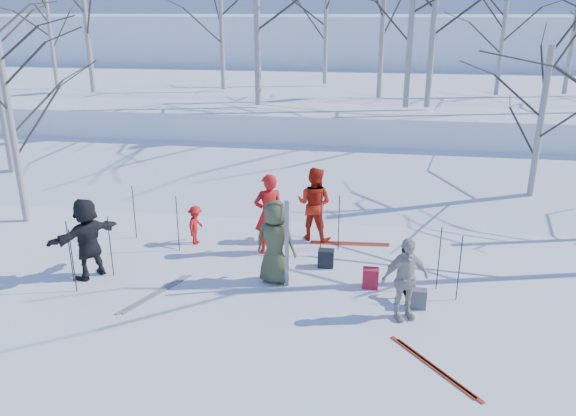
% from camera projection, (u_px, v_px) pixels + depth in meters
% --- Properties ---
extents(ground, '(120.00, 120.00, 0.00)m').
position_uv_depth(ground, '(276.00, 294.00, 11.15)').
color(ground, white).
rests_on(ground, ground).
extents(snow_ramp, '(70.00, 9.49, 4.12)m').
position_uv_depth(snow_ramp, '(315.00, 185.00, 17.62)').
color(snow_ramp, white).
rests_on(snow_ramp, ground).
extents(snow_plateau, '(70.00, 18.00, 2.20)m').
position_uv_depth(snow_plateau, '(339.00, 107.00, 26.65)').
color(snow_plateau, white).
rests_on(snow_plateau, ground).
extents(far_hill, '(90.00, 30.00, 6.00)m').
position_uv_depth(far_hill, '(358.00, 54.00, 45.88)').
color(far_hill, white).
rests_on(far_hill, ground).
extents(skier_olive_center, '(0.95, 0.72, 1.76)m').
position_uv_depth(skier_olive_center, '(275.00, 242.00, 11.41)').
color(skier_olive_center, '#42492B').
rests_on(skier_olive_center, ground).
extents(skier_red_north, '(0.82, 0.71, 1.89)m').
position_uv_depth(skier_red_north, '(269.00, 214.00, 12.80)').
color(skier_red_north, red).
rests_on(skier_red_north, ground).
extents(skier_redor_behind, '(1.04, 0.90, 1.82)m').
position_uv_depth(skier_redor_behind, '(314.00, 204.00, 13.58)').
color(skier_redor_behind, red).
rests_on(skier_redor_behind, ground).
extents(skier_red_seated, '(0.41, 0.65, 0.95)m').
position_uv_depth(skier_red_seated, '(196.00, 225.00, 13.44)').
color(skier_red_seated, red).
rests_on(skier_red_seated, ground).
extents(skier_cream_east, '(0.99, 0.76, 1.57)m').
position_uv_depth(skier_cream_east, '(405.00, 279.00, 10.05)').
color(skier_cream_east, beige).
rests_on(skier_cream_east, ground).
extents(skier_grey_west, '(1.25, 1.65, 1.74)m').
position_uv_depth(skier_grey_west, '(87.00, 238.00, 11.64)').
color(skier_grey_west, black).
rests_on(skier_grey_west, ground).
extents(dog, '(0.56, 0.61, 0.48)m').
position_uv_depth(dog, '(405.00, 289.00, 10.83)').
color(dog, black).
rests_on(dog, ground).
extents(upright_ski_left, '(0.09, 0.16, 1.90)m').
position_uv_depth(upright_ski_left, '(286.00, 245.00, 11.11)').
color(upright_ski_left, silver).
rests_on(upright_ski_left, ground).
extents(upright_ski_right, '(0.11, 0.23, 1.89)m').
position_uv_depth(upright_ski_right, '(287.00, 245.00, 11.11)').
color(upright_ski_right, silver).
rests_on(upright_ski_right, ground).
extents(ski_pair_a, '(2.05, 2.09, 0.02)m').
position_uv_depth(ski_pair_a, '(434.00, 367.00, 8.86)').
color(ski_pair_a, '#A32E17').
rests_on(ski_pair_a, ground).
extents(ski_pair_b, '(0.45, 1.93, 0.02)m').
position_uv_depth(ski_pair_b, '(350.00, 243.00, 13.56)').
color(ski_pair_b, '#A32E17').
rests_on(ski_pair_b, ground).
extents(ski_pair_d, '(1.56, 2.04, 0.02)m').
position_uv_depth(ski_pair_d, '(156.00, 294.00, 11.16)').
color(ski_pair_d, silver).
rests_on(ski_pair_d, ground).
extents(ski_pole_a, '(0.02, 0.02, 1.34)m').
position_uv_depth(ski_pole_a, '(110.00, 246.00, 11.73)').
color(ski_pole_a, black).
rests_on(ski_pole_a, ground).
extents(ski_pole_b, '(0.02, 0.02, 1.34)m').
position_uv_depth(ski_pole_b, '(178.00, 224.00, 12.97)').
color(ski_pole_b, black).
rests_on(ski_pole_b, ground).
extents(ski_pole_c, '(0.02, 0.02, 1.34)m').
position_uv_depth(ski_pole_c, '(134.00, 212.00, 13.72)').
color(ski_pole_c, black).
rests_on(ski_pole_c, ground).
extents(ski_pole_d, '(0.02, 0.02, 1.34)m').
position_uv_depth(ski_pole_d, '(321.00, 221.00, 13.12)').
color(ski_pole_d, black).
rests_on(ski_pole_d, ground).
extents(ski_pole_e, '(0.02, 0.02, 1.34)m').
position_uv_depth(ski_pole_e, '(439.00, 259.00, 11.14)').
color(ski_pole_e, black).
rests_on(ski_pole_e, ground).
extents(ski_pole_f, '(0.02, 0.02, 1.34)m').
position_uv_depth(ski_pole_f, '(70.00, 252.00, 11.46)').
color(ski_pole_f, black).
rests_on(ski_pole_f, ground).
extents(ski_pole_g, '(0.02, 0.02, 1.34)m').
position_uv_depth(ski_pole_g, '(459.00, 268.00, 10.72)').
color(ski_pole_g, black).
rests_on(ski_pole_g, ground).
extents(ski_pole_h, '(0.02, 0.02, 1.34)m').
position_uv_depth(ski_pole_h, '(73.00, 261.00, 11.05)').
color(ski_pole_h, black).
rests_on(ski_pole_h, ground).
extents(ski_pole_i, '(0.02, 0.02, 1.34)m').
position_uv_depth(ski_pole_i, '(339.00, 223.00, 13.03)').
color(ski_pole_i, black).
rests_on(ski_pole_i, ground).
extents(backpack_red, '(0.32, 0.22, 0.42)m').
position_uv_depth(backpack_red, '(370.00, 278.00, 11.36)').
color(backpack_red, '#B71C2E').
rests_on(backpack_red, ground).
extents(backpack_grey, '(0.30, 0.20, 0.38)m').
position_uv_depth(backpack_grey, '(418.00, 299.00, 10.59)').
color(backpack_grey, '#54565B').
rests_on(backpack_grey, ground).
extents(backpack_dark, '(0.34, 0.24, 0.40)m').
position_uv_depth(backpack_dark, '(326.00, 258.00, 12.29)').
color(backpack_dark, black).
rests_on(backpack_dark, ground).
extents(birch_plateau_a, '(5.12, 5.12, 6.46)m').
position_uv_depth(birch_plateau_a, '(84.00, 8.00, 21.74)').
color(birch_plateau_a, silver).
rests_on(birch_plateau_a, snow_plateau).
extents(birch_plateau_c, '(4.33, 4.33, 5.32)m').
position_uv_depth(birch_plateau_c, '(221.00, 23.00, 22.77)').
color(birch_plateau_c, silver).
rests_on(birch_plateau_c, snow_plateau).
extents(birch_plateau_d, '(5.33, 5.33, 6.75)m').
position_uv_depth(birch_plateau_d, '(435.00, 3.00, 18.16)').
color(birch_plateau_d, silver).
rests_on(birch_plateau_d, snow_plateau).
extents(birch_plateau_e, '(4.32, 4.32, 5.31)m').
position_uv_depth(birch_plateau_e, '(326.00, 22.00, 24.59)').
color(birch_plateau_e, silver).
rests_on(birch_plateau_e, snow_plateau).
extents(birch_plateau_g, '(3.71, 3.71, 4.44)m').
position_uv_depth(birch_plateau_g, '(50.00, 33.00, 23.78)').
color(birch_plateau_g, silver).
rests_on(birch_plateau_g, snow_plateau).
extents(birch_plateau_h, '(4.88, 4.88, 6.11)m').
position_uv_depth(birch_plateau_h, '(412.00, 13.00, 18.25)').
color(birch_plateau_h, silver).
rests_on(birch_plateau_h, snow_plateau).
extents(birch_plateau_i, '(4.23, 4.23, 5.19)m').
position_uv_depth(birch_plateau_i, '(575.00, 26.00, 21.43)').
color(birch_plateau_i, silver).
rests_on(birch_plateau_i, snow_plateau).
extents(birch_plateau_k, '(3.71, 3.71, 4.45)m').
position_uv_depth(birch_plateau_k, '(503.00, 36.00, 21.48)').
color(birch_plateau_k, silver).
rests_on(birch_plateau_k, snow_plateau).
extents(birch_plateau_l, '(4.97, 4.97, 6.24)m').
position_uv_depth(birch_plateau_l, '(383.00, 11.00, 20.35)').
color(birch_plateau_l, silver).
rests_on(birch_plateau_l, snow_plateau).
extents(birch_edge_a, '(4.13, 4.13, 5.04)m').
position_uv_depth(birch_edge_a, '(12.00, 128.00, 14.22)').
color(birch_edge_a, silver).
rests_on(birch_edge_a, ground).
extents(birch_edge_e, '(3.76, 3.76, 4.52)m').
position_uv_depth(birch_edge_e, '(539.00, 133.00, 14.93)').
color(birch_edge_e, silver).
rests_on(birch_edge_e, ground).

